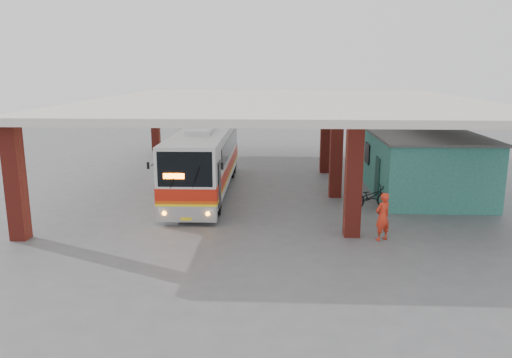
{
  "coord_description": "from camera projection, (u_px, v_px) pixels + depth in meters",
  "views": [
    {
      "loc": [
        0.22,
        -21.44,
        6.3
      ],
      "look_at": [
        -0.82,
        0.0,
        1.52
      ],
      "focal_mm": 35.0,
      "sensor_mm": 36.0,
      "label": 1
    }
  ],
  "objects": [
    {
      "name": "brick_columns",
      "position": [
        302.0,
        147.0,
        26.61
      ],
      "size": [
        20.1,
        21.6,
        4.35
      ],
      "color": "maroon",
      "rests_on": "ground"
    },
    {
      "name": "shop_building",
      "position": [
        422.0,
        163.0,
        25.49
      ],
      "size": [
        5.2,
        8.2,
        3.11
      ],
      "color": "#2C6E64",
      "rests_on": "ground"
    },
    {
      "name": "ground",
      "position": [
        274.0,
        212.0,
        22.28
      ],
      "size": [
        90.0,
        90.0,
        0.0
      ],
      "primitive_type": "plane",
      "color": "#515154",
      "rests_on": "ground"
    },
    {
      "name": "canopy_roof",
      "position": [
        285.0,
        101.0,
        27.61
      ],
      "size": [
        21.0,
        23.0,
        0.3
      ],
      "primitive_type": "cube",
      "color": "beige",
      "rests_on": "brick_columns"
    },
    {
      "name": "motorcycle",
      "position": [
        371.0,
        196.0,
        22.92
      ],
      "size": [
        2.16,
        1.38,
        1.07
      ],
      "primitive_type": "imported",
      "rotation": [
        0.0,
        0.0,
        1.93
      ],
      "color": "black",
      "rests_on": "ground"
    },
    {
      "name": "coach_bus",
      "position": [
        205.0,
        159.0,
        25.61
      ],
      "size": [
        2.67,
        11.94,
        3.47
      ],
      "rotation": [
        0.0,
        0.0,
        0.01
      ],
      "color": "silver",
      "rests_on": "ground"
    },
    {
      "name": "pedestrian",
      "position": [
        383.0,
        217.0,
        18.51
      ],
      "size": [
        0.8,
        0.73,
        1.82
      ],
      "primitive_type": "imported",
      "rotation": [
        0.0,
        0.0,
        3.71
      ],
      "color": "red",
      "rests_on": "ground"
    },
    {
      "name": "red_chair",
      "position": [
        357.0,
        168.0,
        30.44
      ],
      "size": [
        0.55,
        0.55,
        0.81
      ],
      "rotation": [
        0.0,
        0.0,
        -0.39
      ],
      "color": "red",
      "rests_on": "ground"
    }
  ]
}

